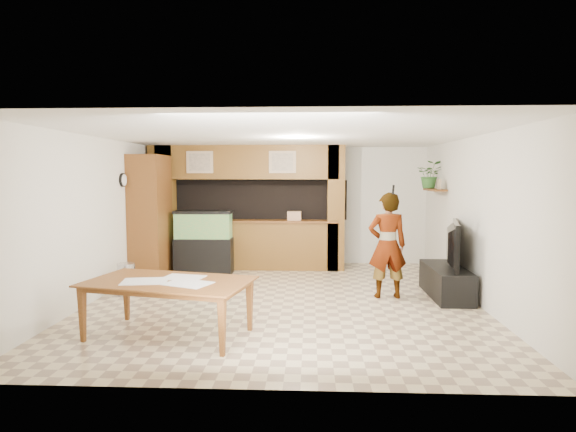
{
  "coord_description": "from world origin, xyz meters",
  "views": [
    {
      "loc": [
        0.42,
        -7.56,
        2.01
      ],
      "look_at": [
        0.04,
        0.6,
        1.29
      ],
      "focal_mm": 30.0,
      "sensor_mm": 36.0,
      "label": 1
    }
  ],
  "objects_px": {
    "pantry_cabinet": "(150,216)",
    "dining_table": "(167,309)",
    "aquarium": "(204,243)",
    "person": "(387,245)",
    "television": "(447,244)"
  },
  "relations": [
    {
      "from": "pantry_cabinet",
      "to": "television",
      "type": "distance_m",
      "value": 5.52
    },
    {
      "from": "pantry_cabinet",
      "to": "television",
      "type": "relative_size",
      "value": 1.82
    },
    {
      "from": "aquarium",
      "to": "dining_table",
      "type": "height_order",
      "value": "aquarium"
    },
    {
      "from": "pantry_cabinet",
      "to": "dining_table",
      "type": "bearing_deg",
      "value": -68.61
    },
    {
      "from": "pantry_cabinet",
      "to": "aquarium",
      "type": "height_order",
      "value": "pantry_cabinet"
    },
    {
      "from": "television",
      "to": "pantry_cabinet",
      "type": "bearing_deg",
      "value": 90.34
    },
    {
      "from": "dining_table",
      "to": "aquarium",
      "type": "bearing_deg",
      "value": 108.13
    },
    {
      "from": "aquarium",
      "to": "television",
      "type": "distance_m",
      "value": 4.68
    },
    {
      "from": "person",
      "to": "dining_table",
      "type": "relative_size",
      "value": 0.86
    },
    {
      "from": "person",
      "to": "dining_table",
      "type": "distance_m",
      "value": 3.68
    },
    {
      "from": "pantry_cabinet",
      "to": "person",
      "type": "bearing_deg",
      "value": -18.12
    },
    {
      "from": "person",
      "to": "dining_table",
      "type": "xyz_separation_m",
      "value": [
        -3.0,
        -2.06,
        -0.51
      ]
    },
    {
      "from": "pantry_cabinet",
      "to": "aquarium",
      "type": "distance_m",
      "value": 1.17
    },
    {
      "from": "pantry_cabinet",
      "to": "dining_table",
      "type": "relative_size",
      "value": 1.19
    },
    {
      "from": "aquarium",
      "to": "person",
      "type": "distance_m",
      "value": 3.82
    }
  ]
}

